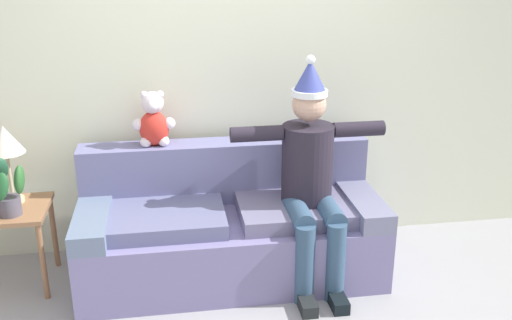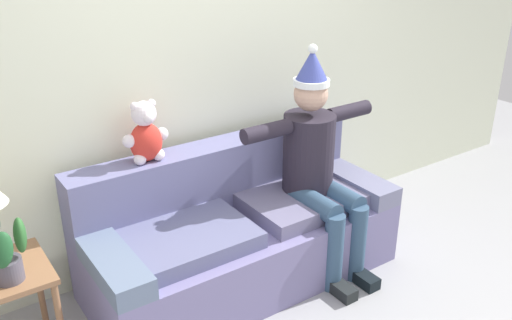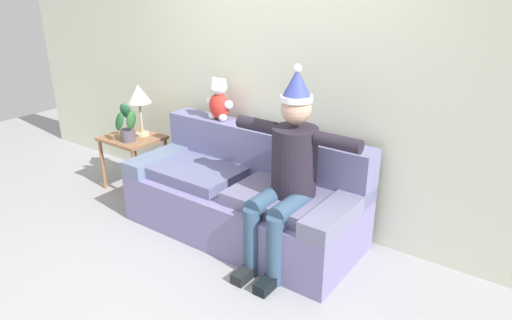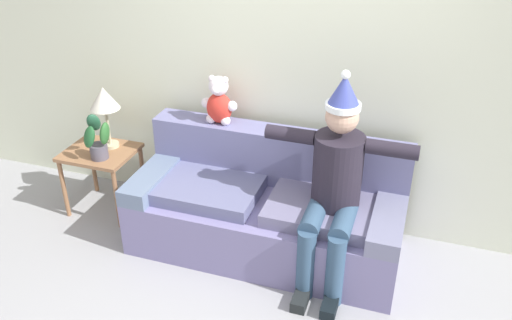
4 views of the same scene
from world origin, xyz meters
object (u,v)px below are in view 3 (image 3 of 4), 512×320
Objects in this scene: potted_plant at (127,125)px; table_lamp at (139,96)px; teddy_bear at (219,101)px; side_table at (133,145)px; couch at (246,196)px; person_seated at (288,169)px.

table_lamp is at bearing 99.15° from potted_plant.
teddy_bear reaches higher than side_table.
person_seated reaches higher than couch.
teddy_bear is at bearing 12.36° from side_table.
teddy_bear reaches higher than couch.
side_table is 0.29m from potted_plant.
potted_plant is (0.08, -0.11, 0.25)m from side_table.
potted_plant is (0.03, -0.21, -0.24)m from table_lamp.
person_seated reaches higher than teddy_bear.
teddy_bear is 1.16m from side_table.
person_seated is at bearing -2.68° from potted_plant.
side_table is 0.50m from table_lamp.
potted_plant reaches higher than side_table.
couch is at bearing 161.91° from person_seated.
teddy_bear is 0.96× the size of potted_plant.
person_seated is at bearing -5.87° from side_table.
couch is at bearing -5.32° from table_lamp.
potted_plant is (-1.38, -0.08, 0.39)m from couch.
table_lamp is at bearing 174.68° from couch.
couch is 0.89m from teddy_bear.
couch is 5.26× the size of teddy_bear.
table_lamp is (-0.94, -0.12, -0.07)m from teddy_bear.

